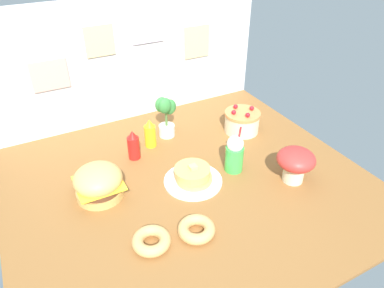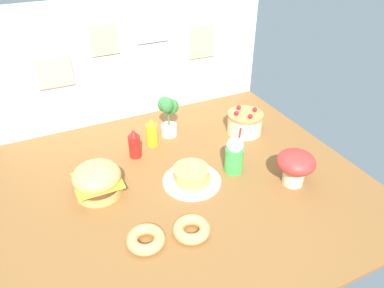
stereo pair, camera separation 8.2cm
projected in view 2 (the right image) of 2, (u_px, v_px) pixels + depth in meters
name	position (u px, v px, depth m)	size (l,w,h in m)	color
ground_plane	(187.00, 183.00, 2.20)	(2.11, 1.90, 0.02)	brown
back_wall	(133.00, 59.00, 2.64)	(2.11, 0.04, 0.92)	silver
burger	(97.00, 180.00, 2.06)	(0.28, 0.28, 0.20)	#DBA859
pancake_stack	(192.00, 176.00, 2.17)	(0.36, 0.36, 0.12)	white
layer_cake	(245.00, 123.00, 2.63)	(0.26, 0.26, 0.19)	beige
ketchup_bottle	(135.00, 144.00, 2.36)	(0.08, 0.08, 0.21)	red
mustard_bottle	(152.00, 133.00, 2.48)	(0.08, 0.08, 0.21)	yellow
cream_soda_cup	(234.00, 155.00, 2.22)	(0.12, 0.12, 0.31)	green
donut_pink_glaze	(146.00, 239.00, 1.77)	(0.19, 0.19, 0.06)	tan
donut_chocolate	(191.00, 229.00, 1.83)	(0.19, 0.19, 0.06)	tan
potted_plant	(168.00, 114.00, 2.55)	(0.15, 0.13, 0.32)	white
mushroom_stool	(296.00, 165.00, 2.11)	(0.23, 0.23, 0.22)	beige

